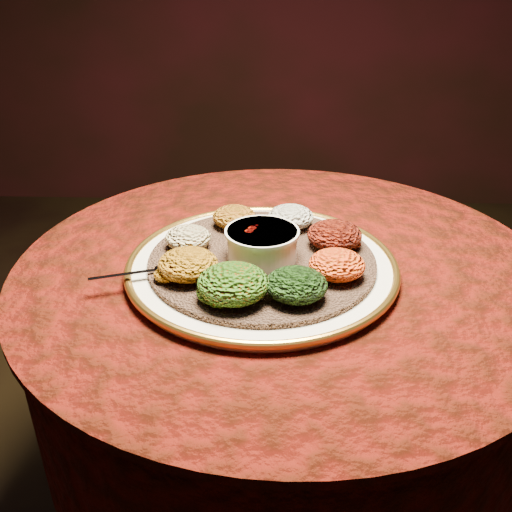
{
  "coord_description": "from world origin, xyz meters",
  "views": [
    {
      "loc": [
        -0.02,
        -0.9,
        1.23
      ],
      "look_at": [
        -0.05,
        -0.03,
        0.76
      ],
      "focal_mm": 40.0,
      "sensor_mm": 36.0,
      "label": 1
    }
  ],
  "objects": [
    {
      "name": "table",
      "position": [
        0.0,
        0.0,
        0.55
      ],
      "size": [
        0.96,
        0.96,
        0.73
      ],
      "color": "black",
      "rests_on": "ground"
    },
    {
      "name": "platter",
      "position": [
        -0.04,
        -0.04,
        0.75
      ],
      "size": [
        0.59,
        0.59,
        0.02
      ],
      "rotation": [
        0.0,
        0.0,
        -0.41
      ],
      "color": "white",
      "rests_on": "table"
    },
    {
      "name": "injera",
      "position": [
        -0.04,
        -0.04,
        0.76
      ],
      "size": [
        0.49,
        0.49,
        0.01
      ],
      "primitive_type": "cylinder",
      "rotation": [
        0.0,
        0.0,
        -0.32
      ],
      "color": "brown",
      "rests_on": "platter"
    },
    {
      "name": "stew_bowl",
      "position": [
        -0.04,
        -0.04,
        0.79
      ],
      "size": [
        0.13,
        0.13,
        0.05
      ],
      "color": "silver",
      "rests_on": "injera"
    },
    {
      "name": "spoon",
      "position": [
        -0.2,
        -0.09,
        0.77
      ],
      "size": [
        0.14,
        0.06,
        0.01
      ],
      "rotation": [
        0.0,
        0.0,
        -2.82
      ],
      "color": "silver",
      "rests_on": "injera"
    },
    {
      "name": "portion_ayib",
      "position": [
        0.01,
        0.09,
        0.78
      ],
      "size": [
        0.09,
        0.08,
        0.04
      ],
      "primitive_type": "ellipsoid",
      "color": "beige",
      "rests_on": "injera"
    },
    {
      "name": "portion_kitfo",
      "position": [
        0.09,
        0.01,
        0.79
      ],
      "size": [
        0.1,
        0.09,
        0.05
      ],
      "primitive_type": "ellipsoid",
      "color": "black",
      "rests_on": "injera"
    },
    {
      "name": "portion_tikil",
      "position": [
        0.08,
        -0.1,
        0.78
      ],
      "size": [
        0.09,
        0.09,
        0.04
      ],
      "primitive_type": "ellipsoid",
      "color": "#AD700E",
      "rests_on": "injera"
    },
    {
      "name": "portion_gomen",
      "position": [
        0.02,
        -0.16,
        0.78
      ],
      "size": [
        0.1,
        0.09,
        0.05
      ],
      "primitive_type": "ellipsoid",
      "color": "black",
      "rests_on": "injera"
    },
    {
      "name": "portion_mixveg",
      "position": [
        -0.08,
        -0.17,
        0.79
      ],
      "size": [
        0.11,
        0.1,
        0.05
      ],
      "primitive_type": "ellipsoid",
      "color": "#A9300A",
      "rests_on": "injera"
    },
    {
      "name": "portion_kik",
      "position": [
        -0.15,
        -0.11,
        0.79
      ],
      "size": [
        0.1,
        0.09,
        0.05
      ],
      "primitive_type": "ellipsoid",
      "color": "#A5680E",
      "rests_on": "injera"
    },
    {
      "name": "portion_timatim",
      "position": [
        -0.17,
        -0.01,
        0.78
      ],
      "size": [
        0.08,
        0.08,
        0.04
      ],
      "primitive_type": "ellipsoid",
      "color": "maroon",
      "rests_on": "injera"
    },
    {
      "name": "portion_shiro",
      "position": [
        -0.09,
        0.08,
        0.78
      ],
      "size": [
        0.08,
        0.08,
        0.04
      ],
      "primitive_type": "ellipsoid",
      "color": "#A45513",
      "rests_on": "injera"
    }
  ]
}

